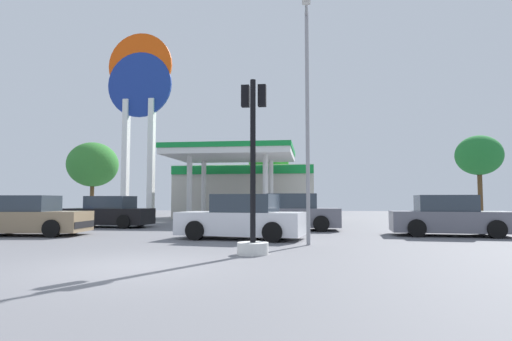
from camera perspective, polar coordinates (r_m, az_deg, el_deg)
ground_plane at (r=9.33m, az=-16.60°, el=-12.31°), size 90.00×90.00×0.00m
gas_station at (r=32.13m, az=-1.35°, el=-2.51°), size 10.20×12.72×4.64m
station_pole_sign at (r=32.18m, az=-15.43°, el=9.43°), size 4.75×0.56×13.52m
car_0 at (r=18.69m, az=-28.27°, el=-5.58°), size 4.47×2.30×1.55m
car_1 at (r=19.44m, az=4.44°, el=-5.81°), size 4.70×2.25×1.66m
car_2 at (r=17.92m, az=24.60°, el=-5.76°), size 4.50×2.28×1.56m
car_3 at (r=15.01m, az=-1.92°, el=-6.52°), size 4.62×2.51×1.57m
car_5 at (r=22.72m, az=-19.31°, el=-5.44°), size 4.46×2.17×1.56m
traffic_signal_0 at (r=10.80m, az=-0.40°, el=-3.46°), size 0.79×0.79×4.48m
tree_0 at (r=40.25m, az=-21.16°, el=0.74°), size 4.42×4.42×6.48m
tree_1 at (r=35.41m, az=1.73°, el=1.22°), size 3.36×3.36×6.27m
tree_2 at (r=38.19m, az=27.86°, el=1.78°), size 3.58×3.58×6.52m
corner_streetlamp at (r=13.24m, az=6.93°, el=9.12°), size 0.24×1.48×7.32m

